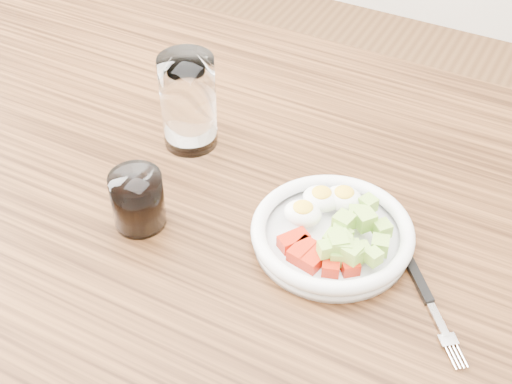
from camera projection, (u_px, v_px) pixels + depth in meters
dining_table at (259, 268)px, 0.99m from camera, size 1.50×0.90×0.77m
bowl at (333, 232)px, 0.88m from camera, size 0.20×0.20×0.05m
fork at (424, 291)px, 0.83m from camera, size 0.12×0.14×0.01m
water_glass at (188, 102)px, 0.99m from camera, size 0.08×0.08×0.14m
coffee_glass at (138, 200)px, 0.89m from camera, size 0.07×0.07×0.08m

